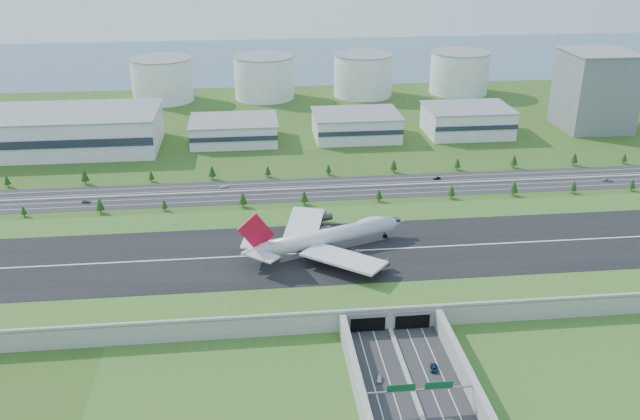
{
  "coord_description": "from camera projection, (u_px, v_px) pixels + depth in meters",
  "views": [
    {
      "loc": [
        -49.6,
        -262.04,
        143.31
      ],
      "look_at": [
        -17.24,
        35.0,
        13.13
      ],
      "focal_mm": 38.0,
      "sensor_mm": 36.0,
      "label": 1
    }
  ],
  "objects": [
    {
      "name": "underpass_road",
      "position": [
        422.0,
        409.0,
        209.0
      ],
      "size": [
        38.8,
        120.4,
        8.0
      ],
      "color": "#28282B",
      "rests_on": "ground"
    },
    {
      "name": "north_expressway",
      "position": [
        339.0,
        188.0,
        387.54
      ],
      "size": [
        560.0,
        36.0,
        0.12
      ],
      "primitive_type": "cube",
      "color": "#28282B",
      "rests_on": "ground"
    },
    {
      "name": "car_5",
      "position": [
        437.0,
        178.0,
        400.06
      ],
      "size": [
        4.66,
        1.96,
        1.5
      ],
      "primitive_type": "imported",
      "rotation": [
        0.0,
        0.0,
        -1.49
      ],
      "color": "black",
      "rests_on": "ground"
    },
    {
      "name": "fuel_tank_c",
      "position": [
        363.0,
        75.0,
        581.48
      ],
      "size": [
        50.0,
        50.0,
        35.0
      ],
      "primitive_type": "cylinder",
      "color": "silver",
      "rests_on": "ground"
    },
    {
      "name": "hangar_mid_c",
      "position": [
        467.0,
        121.0,
        480.77
      ],
      "size": [
        58.0,
        42.0,
        19.0
      ],
      "primitive_type": "cube",
      "color": "silver",
      "rests_on": "ground"
    },
    {
      "name": "car_0",
      "position": [
        379.0,
        379.0,
        226.81
      ],
      "size": [
        2.55,
        4.29,
        1.37
      ],
      "primitive_type": "imported",
      "rotation": [
        0.0,
        0.0,
        -0.25
      ],
      "color": "silver",
      "rests_on": "ground"
    },
    {
      "name": "hangar_mid_a",
      "position": [
        234.0,
        131.0,
        465.19
      ],
      "size": [
        58.0,
        42.0,
        15.0
      ],
      "primitive_type": "cube",
      "color": "silver",
      "rests_on": "ground"
    },
    {
      "name": "hangar_west",
      "position": [
        66.0,
        131.0,
        447.72
      ],
      "size": [
        120.0,
        60.0,
        25.0
      ],
      "primitive_type": "cube",
      "color": "silver",
      "rests_on": "ground"
    },
    {
      "name": "hangar_mid_b",
      "position": [
        356.0,
        126.0,
        473.23
      ],
      "size": [
        58.0,
        42.0,
        17.0
      ],
      "primitive_type": "cube",
      "color": "silver",
      "rests_on": "ground"
    },
    {
      "name": "sign_gantry_near",
      "position": [
        420.0,
        391.0,
        211.58
      ],
      "size": [
        38.7,
        0.7,
        9.8
      ],
      "color": "gray",
      "rests_on": "ground"
    },
    {
      "name": "car_4",
      "position": [
        86.0,
        202.0,
        367.1
      ],
      "size": [
        4.78,
        2.53,
        1.55
      ],
      "primitive_type": "imported",
      "rotation": [
        0.0,
        0.0,
        1.41
      ],
      "color": "#56555A",
      "rests_on": "ground"
    },
    {
      "name": "fuel_tank_d",
      "position": [
        459.0,
        73.0,
        589.92
      ],
      "size": [
        50.0,
        50.0,
        35.0
      ],
      "primitive_type": "cylinder",
      "color": "silver",
      "rests_on": "ground"
    },
    {
      "name": "fuel_tank_b",
      "position": [
        264.0,
        77.0,
        573.04
      ],
      "size": [
        50.0,
        50.0,
        35.0
      ],
      "primitive_type": "cylinder",
      "color": "silver",
      "rests_on": "ground"
    },
    {
      "name": "ground",
      "position": [
        367.0,
        267.0,
        300.98
      ],
      "size": [
        1200.0,
        1200.0,
        0.0
      ],
      "primitive_type": "plane",
      "color": "#1F4B17",
      "rests_on": "ground"
    },
    {
      "name": "bay_water",
      "position": [
        292.0,
        59.0,
        738.43
      ],
      "size": [
        1200.0,
        260.0,
        0.06
      ],
      "primitive_type": "cube",
      "color": "#3E5D77",
      "rests_on": "ground"
    },
    {
      "name": "tree_row",
      "position": [
        373.0,
        179.0,
        387.57
      ],
      "size": [
        502.52,
        48.74,
        8.48
      ],
      "color": "#3D2819",
      "rests_on": "ground"
    },
    {
      "name": "car_2",
      "position": [
        434.0,
        367.0,
        232.37
      ],
      "size": [
        3.47,
        5.7,
        1.48
      ],
      "primitive_type": "imported",
      "rotation": [
        0.0,
        0.0,
        2.94
      ],
      "color": "#0D2244",
      "rests_on": "ground"
    },
    {
      "name": "airfield_deck",
      "position": [
        367.0,
        258.0,
        299.25
      ],
      "size": [
        520.0,
        100.0,
        9.2
      ],
      "color": "gray",
      "rests_on": "ground"
    },
    {
      "name": "fuel_tank_a",
      "position": [
        162.0,
        80.0,
        564.61
      ],
      "size": [
        50.0,
        50.0,
        35.0
      ],
      "primitive_type": "cylinder",
      "color": "silver",
      "rests_on": "ground"
    },
    {
      "name": "office_tower",
      "position": [
        595.0,
        91.0,
        487.57
      ],
      "size": [
        46.0,
        46.0,
        55.0
      ],
      "primitive_type": "cube",
      "color": "slate",
      "rests_on": "ground"
    },
    {
      "name": "car_7",
      "position": [
        224.0,
        186.0,
        387.75
      ],
      "size": [
        4.94,
        2.61,
        1.36
      ],
      "primitive_type": "imported",
      "rotation": [
        0.0,
        0.0,
        -1.42
      ],
      "color": "white",
      "rests_on": "ground"
    },
    {
      "name": "boeing_747",
      "position": [
        326.0,
        237.0,
        294.59
      ],
      "size": [
        76.38,
        70.94,
        24.64
      ],
      "rotation": [
        0.0,
        0.0,
        0.34
      ],
      "color": "silver",
      "rests_on": "airfield_deck"
    },
    {
      "name": "car_6",
      "position": [
        607.0,
        180.0,
        397.34
      ],
      "size": [
        6.31,
        4.15,
        1.61
      ],
      "primitive_type": "imported",
      "rotation": [
        0.0,
        0.0,
        1.3
      ],
      "color": "silver",
      "rests_on": "ground"
    }
  ]
}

